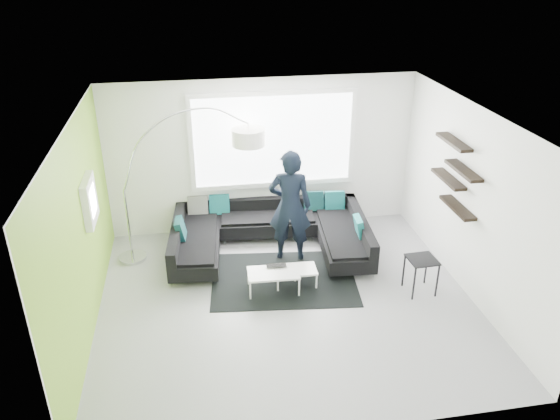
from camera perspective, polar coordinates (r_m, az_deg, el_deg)
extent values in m
plane|color=gray|center=(8.28, 0.70, -9.52)|extent=(5.50, 5.50, 0.00)
cube|color=white|center=(9.81, -1.89, 5.67)|extent=(5.50, 0.04, 2.80)
cube|color=white|center=(5.49, 5.59, -12.54)|extent=(5.50, 0.04, 2.80)
cube|color=white|center=(7.60, -20.11, -2.37)|extent=(0.04, 5.00, 2.80)
cube|color=white|center=(8.45, 19.44, 0.63)|extent=(0.04, 5.00, 2.80)
cube|color=white|center=(7.03, 0.83, 9.40)|extent=(5.50, 5.00, 0.04)
cube|color=#7FB72D|center=(7.60, -20.03, -2.36)|extent=(0.01, 5.00, 2.80)
cube|color=white|center=(9.70, -0.70, 7.32)|extent=(2.96, 0.06, 1.68)
cube|color=white|center=(8.03, -19.21, 0.93)|extent=(0.12, 0.66, 0.66)
cube|color=black|center=(8.60, 17.88, 3.52)|extent=(0.20, 1.24, 0.95)
cube|color=black|center=(9.41, -1.05, -3.50)|extent=(3.46, 2.32, 0.35)
cube|color=black|center=(9.27, -1.07, -1.86)|extent=(3.46, 2.32, 0.26)
cube|color=#0C4C51|center=(9.24, -1.07, -1.58)|extent=(2.95, 0.43, 0.36)
cube|color=black|center=(8.77, 0.39, -7.20)|extent=(2.43, 1.89, 0.01)
cube|color=white|center=(8.49, 0.48, -7.13)|extent=(1.03, 0.63, 0.33)
cube|color=black|center=(8.61, 14.44, -6.61)|extent=(0.43, 0.43, 0.57)
imported|color=black|center=(8.90, 1.04, 0.41)|extent=(0.91, 0.77, 1.93)
imported|color=black|center=(8.42, -0.36, -6.01)|extent=(0.33, 0.23, 0.02)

